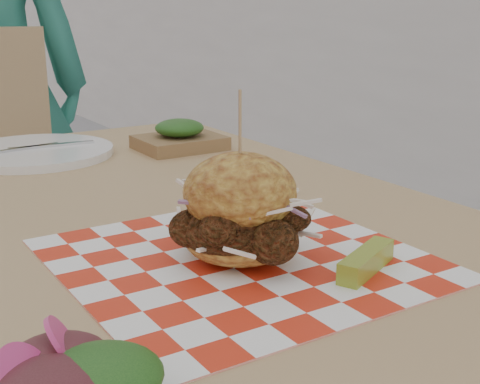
# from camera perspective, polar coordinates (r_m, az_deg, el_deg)

# --- Properties ---
(patio_table) EXTENTS (0.80, 1.20, 0.75)m
(patio_table) POSITION_cam_1_polar(r_m,az_deg,el_deg) (0.87, -8.83, -7.33)
(patio_table) COLOR tan
(patio_table) RESTS_ON ground
(paper_liner) EXTENTS (0.36, 0.36, 0.00)m
(paper_liner) POSITION_cam_1_polar(r_m,az_deg,el_deg) (0.71, 0.00, -5.74)
(paper_liner) COLOR red
(paper_liner) RESTS_ON patio_table
(sandwich) EXTENTS (0.16, 0.16, 0.18)m
(sandwich) POSITION_cam_1_polar(r_m,az_deg,el_deg) (0.69, 0.00, -1.86)
(sandwich) COLOR gold
(sandwich) RESTS_ON paper_liner
(pickle_spear) EXTENTS (0.10, 0.06, 0.02)m
(pickle_spear) POSITION_cam_1_polar(r_m,az_deg,el_deg) (0.69, 10.72, -5.82)
(pickle_spear) COLOR olive
(pickle_spear) RESTS_ON paper_liner
(place_setting) EXTENTS (0.27, 0.27, 0.02)m
(place_setting) POSITION_cam_1_polar(r_m,az_deg,el_deg) (1.23, -17.05, 3.27)
(place_setting) COLOR white
(place_setting) RESTS_ON patio_table
(kraft_tray) EXTENTS (0.15, 0.12, 0.06)m
(kraft_tray) POSITION_cam_1_polar(r_m,az_deg,el_deg) (1.24, -5.17, 4.68)
(kraft_tray) COLOR olive
(kraft_tray) RESTS_ON patio_table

